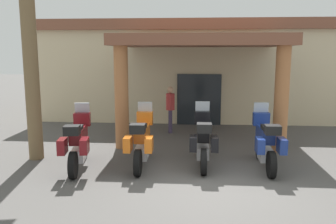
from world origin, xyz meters
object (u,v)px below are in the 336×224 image
at_px(motel_building, 199,68).
at_px(motorcycle_maroon, 78,142).
at_px(motorcycle_orange, 142,141).
at_px(motorcycle_black, 203,140).
at_px(pedestrian, 170,106).
at_px(motorcycle_blue, 266,142).

height_order(motel_building, motorcycle_maroon, motel_building).
bearing_deg(motorcycle_orange, motorcycle_black, -84.02).
distance_m(motorcycle_maroon, pedestrian, 4.84).
relative_size(motel_building, pedestrian, 8.36).
bearing_deg(motorcycle_orange, motel_building, -11.42).
xyz_separation_m(motorcycle_maroon, motorcycle_orange, (1.61, 0.25, 0.00)).
bearing_deg(motorcycle_orange, pedestrian, -7.91).
bearing_deg(motorcycle_black, pedestrian, 15.79).
height_order(motel_building, motorcycle_orange, motel_building).
relative_size(motel_building, motorcycle_black, 6.54).
xyz_separation_m(motorcycle_orange, motorcycle_blue, (3.22, 0.00, 0.00)).
distance_m(motorcycle_blue, pedestrian, 4.82).
relative_size(motorcycle_orange, pedestrian, 1.28).
relative_size(motorcycle_black, motorcycle_blue, 1.00).
relative_size(motorcycle_black, pedestrian, 1.28).
bearing_deg(motorcycle_black, motorcycle_maroon, 98.51).
distance_m(motel_building, pedestrian, 4.91).
distance_m(motel_building, motorcycle_orange, 8.97).
relative_size(motorcycle_blue, pedestrian, 1.28).
height_order(motorcycle_maroon, motorcycle_blue, same).
xyz_separation_m(motel_building, motorcycle_maroon, (-3.46, -8.90, -1.50)).
xyz_separation_m(motorcycle_maroon, motorcycle_black, (3.22, 0.40, 0.00)).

